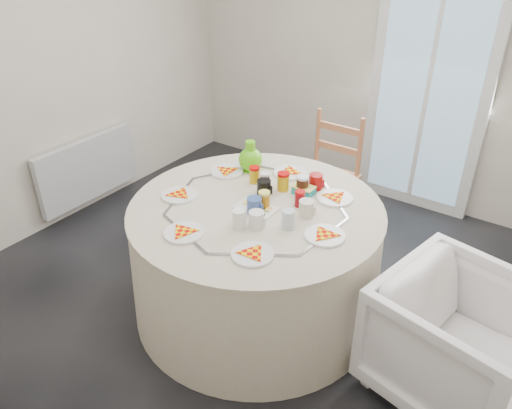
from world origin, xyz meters
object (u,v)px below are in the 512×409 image
Objects in this scene: table at (256,260)px; green_pitcher at (250,159)px; armchair at (458,338)px; radiator at (88,169)px; wooden_chair at (325,180)px.

table is 0.70m from green_pitcher.
green_pitcher reaches higher than armchair.
table is at bearing -71.22° from green_pitcher.
green_pitcher is at bearing 89.71° from armchair.
green_pitcher is (1.66, 0.15, 0.49)m from radiator.
table is 1.28m from armchair.
table is 2.03× the size of armchair.
armchair is at bearing 1.90° from table.
green_pitcher is at bearing 5.09° from radiator.
wooden_chair is 0.85m from green_pitcher.
wooden_chair is 1.73m from armchair.
armchair is at bearing -37.39° from wooden_chair.
armchair is 1.70m from green_pitcher.
radiator is 1.99m from table.
radiator is 1.74m from green_pitcher.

